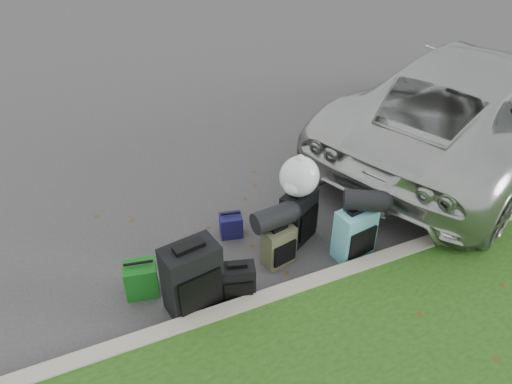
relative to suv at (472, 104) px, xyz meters
name	(u,v)px	position (x,y,z in m)	size (l,w,h in m)	color
ground	(270,235)	(-3.58, -0.66, -0.77)	(120.00, 120.00, 0.00)	#383535
curb	(310,286)	(-3.58, -1.66, -0.70)	(120.00, 0.18, 0.15)	#9E937F
suv	(472,104)	(0.00, 0.00, 0.00)	(2.57, 5.58, 1.55)	#B7B7B2
suitcase_small_black	(238,282)	(-4.33, -1.44, -0.55)	(0.36, 0.20, 0.45)	black
suitcase_large_black_left	(192,278)	(-4.78, -1.36, -0.38)	(0.55, 0.33, 0.80)	black
suitcase_olive	(278,246)	(-3.70, -1.12, -0.53)	(0.35, 0.22, 0.49)	#393A25
suitcase_teal	(354,234)	(-2.86, -1.35, -0.46)	(0.44, 0.26, 0.63)	teal
suitcase_large_black_right	(298,216)	(-3.30, -0.83, -0.44)	(0.44, 0.27, 0.66)	black
tote_green	(141,279)	(-5.23, -0.94, -0.59)	(0.33, 0.27, 0.38)	#15621A
tote_navy	(231,225)	(-4.01, -0.45, -0.63)	(0.27, 0.21, 0.29)	#19164F
duffel_left	(273,218)	(-3.74, -1.05, -0.16)	(0.25, 0.25, 0.46)	black
duffel_right	(363,201)	(-2.79, -1.34, -0.02)	(0.24, 0.24, 0.43)	black
trash_bag	(299,176)	(-3.31, -0.82, 0.12)	(0.45, 0.45, 0.45)	white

